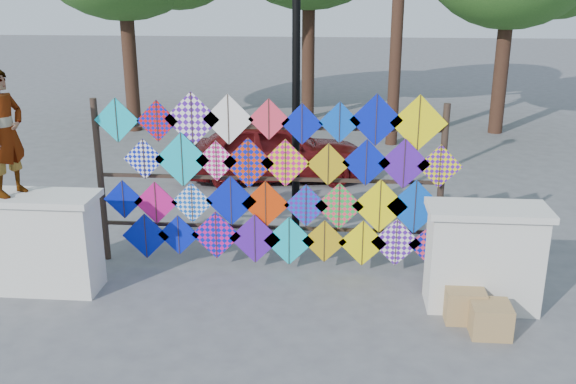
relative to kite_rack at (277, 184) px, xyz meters
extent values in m
plane|color=slate|center=(-0.14, -0.72, -1.21)|extent=(80.00, 80.00, 0.00)
cube|color=silver|center=(-2.84, -0.92, -0.61)|extent=(1.30, 0.55, 1.20)
cube|color=silver|center=(-2.84, -0.92, 0.03)|extent=(1.40, 0.65, 0.08)
cube|color=silver|center=(2.56, -0.92, -0.61)|extent=(1.30, 0.55, 1.20)
cube|color=silver|center=(2.56, -0.92, 0.03)|extent=(1.40, 0.65, 0.08)
cylinder|color=#2F221A|center=(-2.44, 0.08, -0.06)|extent=(0.09, 0.09, 2.30)
cylinder|color=#2F221A|center=(2.16, 0.08, -0.06)|extent=(0.09, 0.09, 2.30)
cube|color=#2F221A|center=(-0.14, 0.08, -0.66)|extent=(4.60, 0.04, 0.04)
cube|color=#2F221A|center=(-0.14, 0.08, 0.04)|extent=(4.60, 0.04, 0.04)
cube|color=#2F221A|center=(-0.14, 0.08, 0.74)|extent=(4.60, 0.04, 0.04)
cube|color=#0DBCD0|center=(-2.13, 0.02, 0.82)|extent=(0.60, 0.01, 0.60)
cube|color=#2F221A|center=(-2.13, 0.01, 0.82)|extent=(0.01, 0.01, 0.59)
cube|color=#0717B7|center=(-1.58, 0.02, 0.82)|extent=(0.56, 0.01, 0.56)
cube|color=#2F221A|center=(-1.58, 0.01, 0.82)|extent=(0.01, 0.01, 0.55)
cube|color=#4C15A3|center=(-1.12, 0.02, 0.85)|extent=(0.74, 0.01, 0.74)
cube|color=#2F221A|center=(-1.12, 0.01, 0.85)|extent=(0.01, 0.01, 0.72)
cube|color=white|center=(-0.64, 0.02, 0.85)|extent=(0.67, 0.01, 0.67)
cube|color=#2F221A|center=(-0.64, 0.01, 0.85)|extent=(0.01, 0.01, 0.66)
cube|color=#F3344F|center=(-0.11, 0.02, 0.86)|extent=(0.55, 0.01, 0.55)
cube|color=#2F221A|center=(-0.11, 0.01, 0.86)|extent=(0.01, 0.01, 0.54)
cube|color=#0717B7|center=(0.32, 0.02, 0.81)|extent=(0.54, 0.01, 0.54)
cube|color=#2F221A|center=(0.32, 0.01, 0.81)|extent=(0.01, 0.01, 0.53)
cube|color=blue|center=(0.81, 0.02, 0.84)|extent=(0.54, 0.01, 0.54)
cube|color=#2F221A|center=(0.81, 0.01, 0.84)|extent=(0.01, 0.01, 0.53)
cube|color=#0717B7|center=(1.27, 0.02, 0.88)|extent=(0.68, 0.01, 0.68)
cube|color=#2F221A|center=(1.27, 0.01, 0.88)|extent=(0.01, 0.01, 0.67)
cube|color=#FEE70A|center=(1.81, 0.02, 0.85)|extent=(0.73, 0.01, 0.73)
cube|color=#2F221A|center=(1.81, 0.01, 0.85)|extent=(0.01, 0.01, 0.72)
cube|color=#0717B7|center=(-1.78, -0.02, 0.31)|extent=(0.56, 0.01, 0.56)
cube|color=#2F221A|center=(-1.78, -0.03, 0.31)|extent=(0.01, 0.01, 0.55)
cube|color=#0DBCD0|center=(-1.26, -0.02, 0.31)|extent=(0.74, 0.01, 0.74)
cube|color=#2F221A|center=(-1.26, -0.03, 0.31)|extent=(0.01, 0.01, 0.73)
cube|color=white|center=(-0.80, -0.02, 0.30)|extent=(0.55, 0.01, 0.55)
cube|color=#2F221A|center=(-0.80, -0.03, 0.30)|extent=(0.01, 0.01, 0.54)
cube|color=red|center=(-0.38, -0.02, 0.28)|extent=(0.69, 0.01, 0.69)
cube|color=#2F221A|center=(-0.38, -0.03, 0.28)|extent=(0.01, 0.01, 0.67)
cube|color=#FEE70A|center=(0.11, -0.02, 0.29)|extent=(0.65, 0.01, 0.65)
cube|color=#2F221A|center=(0.11, -0.03, 0.29)|extent=(0.01, 0.01, 0.64)
cube|color=#C29911|center=(0.67, -0.02, 0.29)|extent=(0.57, 0.01, 0.57)
cube|color=#2F221A|center=(0.67, -0.03, 0.29)|extent=(0.01, 0.01, 0.55)
cube|color=#0717B7|center=(1.16, -0.02, 0.32)|extent=(0.63, 0.01, 0.63)
cube|color=#2F221A|center=(1.16, -0.03, 0.32)|extent=(0.01, 0.01, 0.62)
cube|color=#4C15A3|center=(1.65, -0.02, 0.32)|extent=(0.67, 0.01, 0.67)
cube|color=#2F221A|center=(1.65, -0.03, 0.32)|extent=(0.01, 0.01, 0.66)
cube|color=#FEE70A|center=(2.10, -0.02, 0.30)|extent=(0.58, 0.01, 0.58)
cube|color=#2F221A|center=(2.10, -0.03, 0.30)|extent=(0.01, 0.01, 0.57)
cube|color=#0717B7|center=(-2.09, -0.06, -0.26)|extent=(0.55, 0.01, 0.55)
cube|color=#2F221A|center=(-2.09, -0.07, -0.26)|extent=(0.01, 0.01, 0.54)
cube|color=#CB1374|center=(-1.65, -0.06, -0.29)|extent=(0.60, 0.01, 0.60)
cube|color=#2F221A|center=(-1.65, -0.07, -0.29)|extent=(0.01, 0.01, 0.59)
cube|color=white|center=(-1.15, -0.06, -0.28)|extent=(0.57, 0.01, 0.57)
cube|color=#2F221A|center=(-1.15, -0.07, -0.28)|extent=(0.01, 0.01, 0.56)
cube|color=#0717B7|center=(-0.62, -0.06, -0.24)|extent=(0.69, 0.01, 0.69)
cube|color=#2F221A|center=(-0.62, -0.07, -0.24)|extent=(0.01, 0.01, 0.68)
cube|color=red|center=(-0.15, -0.06, -0.27)|extent=(0.65, 0.01, 0.65)
cube|color=#2F221A|center=(-0.15, -0.07, -0.27)|extent=(0.01, 0.01, 0.64)
cube|color=#4C15A3|center=(0.39, -0.06, -0.27)|extent=(0.59, 0.01, 0.59)
cube|color=#2F221A|center=(0.39, -0.07, -0.27)|extent=(0.01, 0.01, 0.58)
cube|color=#F3344F|center=(0.83, -0.06, -0.27)|extent=(0.65, 0.01, 0.65)
cube|color=#2F221A|center=(0.83, -0.07, -0.27)|extent=(0.01, 0.01, 0.64)
cube|color=#FEE70A|center=(1.36, -0.06, -0.26)|extent=(0.74, 0.01, 0.74)
cube|color=#2F221A|center=(1.36, -0.07, -0.26)|extent=(0.01, 0.01, 0.72)
cube|color=blue|center=(1.82, -0.06, -0.25)|extent=(0.74, 0.01, 0.74)
cube|color=#2F221A|center=(1.82, -0.07, -0.25)|extent=(0.01, 0.01, 0.73)
cube|color=#0717B7|center=(-1.81, -0.10, -0.77)|extent=(0.66, 0.01, 0.66)
cube|color=#2F221A|center=(-1.81, -0.11, -0.77)|extent=(0.01, 0.01, 0.65)
cube|color=#0717B7|center=(-1.35, -0.10, -0.74)|extent=(0.57, 0.01, 0.57)
cube|color=#2F221A|center=(-1.35, -0.11, -0.74)|extent=(0.01, 0.01, 0.56)
cube|color=#CB1374|center=(-0.83, -0.10, -0.72)|extent=(0.68, 0.01, 0.68)
cube|color=#2F221A|center=(-0.83, -0.11, -0.72)|extent=(0.01, 0.01, 0.67)
cube|color=#4C15A3|center=(-0.30, -0.10, -0.76)|extent=(0.70, 0.01, 0.70)
cube|color=#2F221A|center=(-0.30, -0.11, -0.76)|extent=(0.01, 0.01, 0.69)
cube|color=#0DBCD0|center=(0.17, -0.10, -0.77)|extent=(0.69, 0.01, 0.69)
cube|color=#2F221A|center=(0.17, -0.11, -0.77)|extent=(0.01, 0.01, 0.68)
cube|color=#C29911|center=(0.64, -0.10, -0.76)|extent=(0.60, 0.01, 0.60)
cube|color=#2F221A|center=(0.64, -0.11, -0.76)|extent=(0.01, 0.01, 0.59)
cube|color=#FEE70A|center=(1.15, -0.10, -0.77)|extent=(0.65, 0.01, 0.65)
cube|color=#2F221A|center=(1.15, -0.11, -0.77)|extent=(0.01, 0.01, 0.64)
cube|color=white|center=(1.59, -0.10, -0.75)|extent=(0.67, 0.01, 0.67)
cube|color=#2F221A|center=(1.59, -0.11, -0.75)|extent=(0.01, 0.01, 0.65)
cube|color=#F3344F|center=(2.11, -0.10, -0.77)|extent=(0.71, 0.01, 0.71)
cube|color=#2F221A|center=(2.11, -0.11, -0.77)|extent=(0.01, 0.01, 0.70)
cylinder|color=#40261B|center=(-4.64, 8.28, 0.72)|extent=(0.36, 0.36, 3.85)
cylinder|color=#40261B|center=(-0.14, 10.28, 0.86)|extent=(0.36, 0.36, 4.12)
cylinder|color=#40261B|center=(4.86, 8.78, 0.58)|extent=(0.36, 0.36, 3.58)
cylinder|color=#40261B|center=(2.06, 7.28, 1.54)|extent=(0.28, 0.28, 5.50)
imported|color=#99999E|center=(-3.16, -0.92, 0.84)|extent=(0.52, 0.64, 1.54)
imported|color=#611012|center=(-0.48, 4.13, -0.60)|extent=(3.75, 1.99, 1.22)
cylinder|color=black|center=(0.16, 1.28, 0.89)|extent=(0.12, 0.12, 4.20)
cube|color=#A0804D|center=(2.30, -1.26, -1.01)|extent=(0.45, 0.40, 0.40)
cube|color=#A0804D|center=(2.54, -1.58, -1.02)|extent=(0.44, 0.40, 0.37)
camera|label=1|loc=(0.82, -8.08, 2.55)|focal=40.00mm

